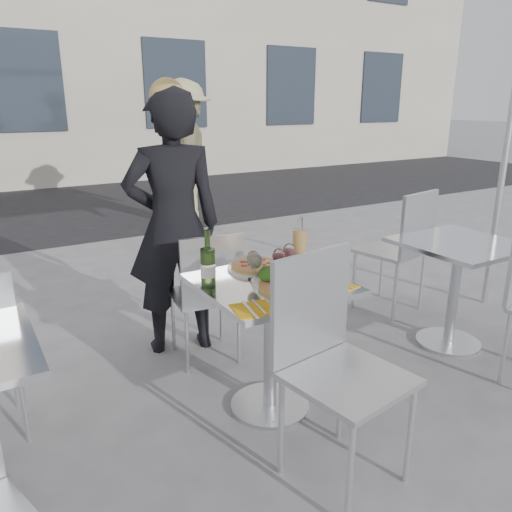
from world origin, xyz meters
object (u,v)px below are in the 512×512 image
chair_far (208,288)px  wine_bottle (208,266)px  pizza_near (293,286)px  salad_plate (272,276)px  wineglass_white_b (253,259)px  wineglass_red_b (289,252)px  pedestrian_b (185,156)px  wineglass_red_a (279,257)px  wineglass_white_a (256,262)px  sugar_shaker (305,263)px  napkin_left (253,309)px  pizza_far (256,266)px  chair_near (330,349)px  main_table (271,319)px  carafe (300,247)px  side_chair_rfar (403,242)px  napkin_right (335,286)px  side_table_right (457,272)px  woman_diner (174,226)px

chair_far → wine_bottle: 0.68m
pizza_near → salad_plate: bearing=111.4°
wineglass_white_b → wineglass_red_b: size_ratio=1.00×
wineglass_red_b → chair_far: bearing=114.7°
chair_far → pedestrian_b: (1.33, 3.45, 0.44)m
wine_bottle → wineglass_red_a: 0.39m
wineglass_white_a → wineglass_red_a: 0.15m
sugar_shaker → napkin_left: size_ratio=0.51×
pizza_far → napkin_left: 0.57m
chair_near → wineglass_red_b: size_ratio=6.50×
main_table → wine_bottle: size_ratio=2.54×
pizza_near → wineglass_white_b: (-0.11, 0.21, 0.10)m
wine_bottle → carafe: bearing=1.7°
salad_plate → pizza_far: bearing=80.7°
napkin_left → wineglass_red_a: bearing=53.9°
side_chair_rfar → pizza_far: side_chair_rfar is taller
salad_plate → carafe: bearing=25.7°
napkin_right → napkin_left: bearing=175.4°
chair_far → side_chair_rfar: size_ratio=0.89×
pizza_far → sugar_shaker: bearing=-43.1°
pedestrian_b → salad_plate: (-1.27, -4.09, -0.18)m
chair_near → salad_plate: chair_near is taller
main_table → carafe: bearing=23.6°
side_chair_rfar → carafe: carafe is taller
side_table_right → woman_diner: (-1.65, 0.95, 0.33)m
main_table → wineglass_red_b: (0.18, 0.10, 0.32)m
pizza_far → napkin_left: pizza_far is taller
chair_far → wineglass_white_a: wineglass_white_a is taller
woman_diner → wineglass_white_b: size_ratio=11.01×
chair_far → side_chair_rfar: side_chair_rfar is taller
wineglass_red_a → salad_plate: bearing=-142.5°
wineglass_red_b → napkin_left: size_ratio=0.74×
main_table → wineglass_white_b: 0.33m
pizza_far → wineglass_red_a: bearing=-76.7°
chair_near → pizza_near: bearing=71.3°
main_table → wineglass_red_b: size_ratio=4.76×
napkin_right → wineglass_red_b: bearing=91.8°
pedestrian_b → napkin_left: (-1.53, -4.34, -0.21)m
pizza_far → sugar_shaker: size_ratio=2.97×
chair_near → wineglass_white_b: 0.66m
woman_diner → wineglass_red_b: size_ratio=11.01×
woman_diner → carafe: size_ratio=5.98×
chair_near → wineglass_white_a: bearing=86.1°
pizza_far → napkin_left: bearing=-122.1°
wineglass_white_a → wineglass_red_a: same height
side_table_right → napkin_right: napkin_right is taller
pedestrian_b → pizza_far: 4.06m
chair_near → carafe: (0.29, 0.64, 0.26)m
wine_bottle → side_chair_rfar: bearing=14.4°
wineglass_red_b → napkin_left: (-0.44, -0.36, -0.11)m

